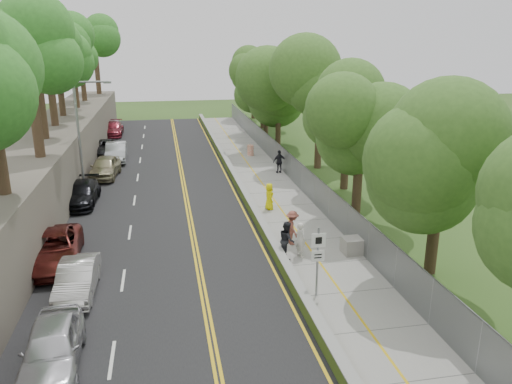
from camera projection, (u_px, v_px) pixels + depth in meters
The scene contains 26 objects.
ground at pixel (277, 268), 24.06m from camera, with size 140.00×140.00×0.00m, color #33511E.
road at pixel (161, 187), 37.18m from camera, with size 11.20×66.00×0.04m, color black.
sidewalk at pixel (265, 181), 38.59m from camera, with size 4.20×66.00×0.05m, color gray.
jersey_barrier at pixel (236, 180), 38.10m from camera, with size 0.42×66.00×0.60m, color #90D735.
rock_embankment at pixel (43, 166), 35.16m from camera, with size 5.00×66.00×4.00m, color #595147.
chainlink_fence at pixel (292, 168), 38.68m from camera, with size 0.04×66.00×2.00m, color slate.
trees_embankment at pixel (35, 40), 32.75m from camera, with size 6.40×66.00×13.00m, color #3A8A2C, non-canonical shape.
trees_fenceside at pixel (324, 89), 37.34m from camera, with size 7.00×66.00×14.00m, color #457429, non-canonical shape.
streetlight at pixel (82, 130), 33.98m from camera, with size 2.52×0.22×8.00m.
signpost at pixel (318, 254), 20.84m from camera, with size 0.62×0.09×3.10m.
construction_barrel at pixel (250, 150), 46.99m from camera, with size 0.61×0.61×1.00m, color #ED4E29.
concrete_block at pixel (354, 245), 25.54m from camera, with size 1.23×0.92×0.82m, color gray.
car_0 at pixel (52, 347), 16.51m from camera, with size 1.84×4.58×1.56m, color #BDBCC2.
car_1 at pixel (77, 279), 21.37m from camera, with size 1.48×4.26×1.40m, color beige.
car_2 at pixel (53, 249), 24.25m from camera, with size 2.59×5.62×1.56m, color maroon.
car_3 at pixel (81, 194), 33.05m from camera, with size 2.06×5.07×1.47m, color black.
car_4 at pixel (105, 167), 39.47m from camera, with size 1.97×4.90×1.67m, color #9A916E.
car_5 at pixel (116, 152), 44.82m from camera, with size 1.73×4.97×1.64m, color #A8ABAF.
car_6 at pixel (104, 148), 47.30m from camera, with size 2.25×4.89×1.36m, color black.
car_7 at pixel (113, 129), 56.67m from camera, with size 2.17×5.35×1.55m, color maroon.
car_8 at pixel (114, 126), 58.36m from camera, with size 1.84×4.56×1.56m, color white.
painter_0 at pixel (269, 196), 31.99m from camera, with size 0.85×0.55×1.73m, color #F5E706.
painter_1 at pixel (301, 240), 24.98m from camera, with size 0.66×0.44×1.82m, color silver.
painter_2 at pixel (287, 240), 24.87m from camera, with size 0.92×0.72×1.89m, color black.
painter_3 at pixel (292, 228), 26.49m from camera, with size 1.21×0.69×1.87m, color brown.
person_far at pixel (279, 162), 40.72m from camera, with size 1.11×0.46×1.89m, color black.
Camera 1 is at (-5.06, -21.35, 10.58)m, focal length 35.00 mm.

